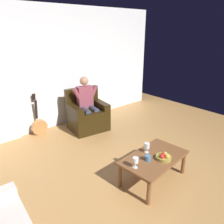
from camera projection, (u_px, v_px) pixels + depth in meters
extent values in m
plane|color=#AB7C46|center=(161.00, 191.00, 3.27)|extent=(7.55, 7.55, 0.00)
cube|color=silver|center=(53.00, 69.00, 5.02)|extent=(6.16, 0.06, 2.75)
cube|color=black|center=(88.00, 121.00, 5.20)|extent=(0.91, 0.83, 0.40)
cube|color=black|center=(89.00, 112.00, 5.06)|extent=(0.58, 0.66, 0.10)
cube|color=black|center=(100.00, 106.00, 5.25)|extent=(0.26, 0.73, 0.24)
cube|color=black|center=(74.00, 111.00, 4.92)|extent=(0.26, 0.73, 0.24)
cube|color=black|center=(82.00, 99.00, 5.26)|extent=(0.82, 0.24, 0.56)
cube|color=brown|center=(85.00, 97.00, 5.10)|extent=(0.38, 0.23, 0.52)
sphere|color=#A87A5B|center=(84.00, 81.00, 4.96)|extent=(0.19, 0.19, 0.19)
cylinder|color=#353A48|center=(93.00, 109.00, 5.09)|extent=(0.19, 0.40, 0.13)
cylinder|color=#353A48|center=(97.00, 122.00, 5.03)|extent=(0.13, 0.13, 0.50)
cylinder|color=brown|center=(94.00, 92.00, 5.12)|extent=(0.21, 0.12, 0.29)
cylinder|color=#353A48|center=(85.00, 111.00, 4.98)|extent=(0.19, 0.40, 0.13)
cylinder|color=#353A48|center=(89.00, 124.00, 4.92)|extent=(0.13, 0.13, 0.50)
cylinder|color=brown|center=(77.00, 94.00, 4.92)|extent=(0.21, 0.12, 0.29)
cube|color=brown|center=(154.00, 158.00, 3.38)|extent=(1.12, 0.71, 0.04)
cylinder|color=brown|center=(183.00, 163.00, 3.61)|extent=(0.06, 0.06, 0.38)
cylinder|color=brown|center=(149.00, 193.00, 2.96)|extent=(0.06, 0.06, 0.38)
cylinder|color=brown|center=(156.00, 151.00, 3.95)|extent=(0.06, 0.06, 0.38)
cylinder|color=brown|center=(120.00, 176.00, 3.30)|extent=(0.06, 0.06, 0.38)
cylinder|color=#BC7B44|center=(39.00, 127.00, 4.96)|extent=(0.35, 0.15, 0.37)
cylinder|color=black|center=(40.00, 127.00, 4.91)|extent=(0.10, 0.02, 0.10)
cube|color=black|center=(36.00, 110.00, 4.86)|extent=(0.05, 0.10, 0.45)
cube|color=black|center=(34.00, 97.00, 4.79)|extent=(0.07, 0.05, 0.14)
cube|color=white|center=(4.00, 128.00, 4.59)|extent=(0.60, 0.06, 0.63)
cylinder|color=silver|center=(135.00, 167.00, 3.10)|extent=(0.07, 0.07, 0.01)
cylinder|color=silver|center=(135.00, 165.00, 3.09)|extent=(0.01, 0.01, 0.08)
cylinder|color=silver|center=(135.00, 160.00, 3.06)|extent=(0.08, 0.08, 0.08)
cylinder|color=#590C19|center=(135.00, 161.00, 3.07)|extent=(0.07, 0.07, 0.03)
cylinder|color=silver|center=(147.00, 152.00, 3.49)|extent=(0.07, 0.07, 0.01)
cylinder|color=silver|center=(147.00, 150.00, 3.48)|extent=(0.01, 0.01, 0.07)
cylinder|color=silver|center=(147.00, 146.00, 3.45)|extent=(0.08, 0.08, 0.09)
cylinder|color=#590C19|center=(147.00, 147.00, 3.46)|extent=(0.07, 0.07, 0.04)
cylinder|color=olive|center=(164.00, 158.00, 3.30)|extent=(0.23, 0.23, 0.05)
sphere|color=red|center=(162.00, 156.00, 3.24)|extent=(0.07, 0.07, 0.07)
sphere|color=gold|center=(167.00, 157.00, 3.24)|extent=(0.07, 0.07, 0.07)
sphere|color=#7BAB3D|center=(165.00, 154.00, 3.31)|extent=(0.07, 0.07, 0.07)
sphere|color=red|center=(163.00, 155.00, 3.29)|extent=(0.07, 0.07, 0.07)
cylinder|color=teal|center=(148.00, 158.00, 3.26)|extent=(0.09, 0.09, 0.08)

